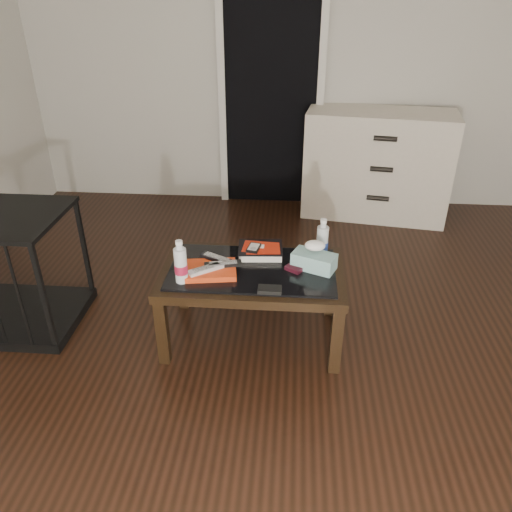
{
  "coord_description": "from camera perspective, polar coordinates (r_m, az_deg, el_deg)",
  "views": [
    {
      "loc": [
        -0.18,
        -1.92,
        1.86
      ],
      "look_at": [
        -0.36,
        0.39,
        0.55
      ],
      "focal_mm": 35.0,
      "sensor_mm": 36.0,
      "label": 1
    }
  ],
  "objects": [
    {
      "name": "textbook",
      "position": [
        2.85,
        0.51,
        0.62
      ],
      "size": [
        0.26,
        0.22,
        0.05
      ],
      "primitive_type": "cube",
      "rotation": [
        0.0,
        0.0,
        0.07
      ],
      "color": "black",
      "rests_on": "coffee_table"
    },
    {
      "name": "wallet",
      "position": [
        2.53,
        1.57,
        -3.86
      ],
      "size": [
        0.12,
        0.07,
        0.02
      ],
      "primitive_type": "cube",
      "rotation": [
        0.0,
        0.0,
        -0.01
      ],
      "color": "black",
      "rests_on": "coffee_table"
    },
    {
      "name": "ipod",
      "position": [
        2.8,
        -0.27,
        0.95
      ],
      "size": [
        0.08,
        0.11,
        0.02
      ],
      "primitive_type": "cube",
      "rotation": [
        0.0,
        0.0,
        -0.19
      ],
      "color": "black",
      "rests_on": "dvd_mailers"
    },
    {
      "name": "coffee_table",
      "position": [
        2.76,
        -0.41,
        -2.56
      ],
      "size": [
        1.0,
        0.6,
        0.46
      ],
      "color": "black",
      "rests_on": "ground"
    },
    {
      "name": "dresser",
      "position": [
        4.44,
        13.61,
        10.12
      ],
      "size": [
        1.26,
        0.66,
        0.9
      ],
      "rotation": [
        0.0,
        0.0,
        -0.14
      ],
      "color": "beige",
      "rests_on": "ground"
    },
    {
      "name": "remote_black_front",
      "position": [
        2.69,
        -3.8,
        -0.91
      ],
      "size": [
        0.21,
        0.1,
        0.02
      ],
      "primitive_type": "cube",
      "rotation": [
        0.0,
        0.0,
        0.24
      ],
      "color": "black",
      "rests_on": "magazines"
    },
    {
      "name": "room_shell",
      "position": [
        1.95,
        10.53,
        21.94
      ],
      "size": [
        5.0,
        5.0,
        5.0
      ],
      "color": "beige",
      "rests_on": "ground"
    },
    {
      "name": "pet_crate",
      "position": [
        3.35,
        -27.18,
        -3.23
      ],
      "size": [
        0.9,
        0.6,
        0.71
      ],
      "rotation": [
        0.0,
        0.0,
        0.0
      ],
      "color": "black",
      "rests_on": "ground"
    },
    {
      "name": "water_bottle_right",
      "position": [
        2.8,
        7.6,
        1.98
      ],
      "size": [
        0.08,
        0.08,
        0.24
      ],
      "primitive_type": "cylinder",
      "rotation": [
        0.0,
        0.0,
        -0.23
      ],
      "color": "silver",
      "rests_on": "coffee_table"
    },
    {
      "name": "tissue_box",
      "position": [
        2.72,
        6.65,
        -0.57
      ],
      "size": [
        0.26,
        0.2,
        0.09
      ],
      "primitive_type": "cube",
      "rotation": [
        0.0,
        0.0,
        -0.4
      ],
      "color": "#22767E",
      "rests_on": "coffee_table"
    },
    {
      "name": "remote_silver",
      "position": [
        2.65,
        -5.68,
        -1.45
      ],
      "size": [
        0.19,
        0.16,
        0.02
      ],
      "primitive_type": "cube",
      "rotation": [
        0.0,
        0.0,
        0.61
      ],
      "color": "#B9BABE",
      "rests_on": "magazines"
    },
    {
      "name": "magazines",
      "position": [
        2.69,
        -5.3,
        -1.61
      ],
      "size": [
        0.31,
        0.25,
        0.03
      ],
      "primitive_type": "cube",
      "rotation": [
        0.0,
        0.0,
        0.15
      ],
      "color": "red",
      "rests_on": "coffee_table"
    },
    {
      "name": "dvd_mailers",
      "position": [
        2.84,
        0.44,
        1.06
      ],
      "size": [
        0.2,
        0.15,
        0.01
      ],
      "primitive_type": "cube",
      "rotation": [
        0.0,
        0.0,
        -0.07
      ],
      "color": "red",
      "rests_on": "textbook"
    },
    {
      "name": "ground",
      "position": [
        2.68,
        7.31,
        -14.78
      ],
      "size": [
        5.0,
        5.0,
        0.0
      ],
      "primitive_type": "plane",
      "color": "black",
      "rests_on": "ground"
    },
    {
      "name": "doorway",
      "position": [
        4.47,
        1.72,
        18.67
      ],
      "size": [
        0.9,
        0.08,
        2.07
      ],
      "color": "black",
      "rests_on": "ground"
    },
    {
      "name": "flip_phone",
      "position": [
        2.7,
        4.3,
        -1.49
      ],
      "size": [
        0.1,
        0.09,
        0.02
      ],
      "primitive_type": "cube",
      "rotation": [
        0.0,
        0.0,
        -0.59
      ],
      "color": "black",
      "rests_on": "coffee_table"
    },
    {
      "name": "remote_black_back",
      "position": [
        2.75,
        -4.53,
        -0.23
      ],
      "size": [
        0.2,
        0.14,
        0.02
      ],
      "primitive_type": "cube",
      "rotation": [
        0.0,
        0.0,
        -0.5
      ],
      "color": "black",
      "rests_on": "magazines"
    },
    {
      "name": "water_bottle_left",
      "position": [
        2.58,
        -8.63,
        -0.61
      ],
      "size": [
        0.08,
        0.08,
        0.24
      ],
      "primitive_type": "cylinder",
      "rotation": [
        0.0,
        0.0,
        0.25
      ],
      "color": "silver",
      "rests_on": "coffee_table"
    }
  ]
}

